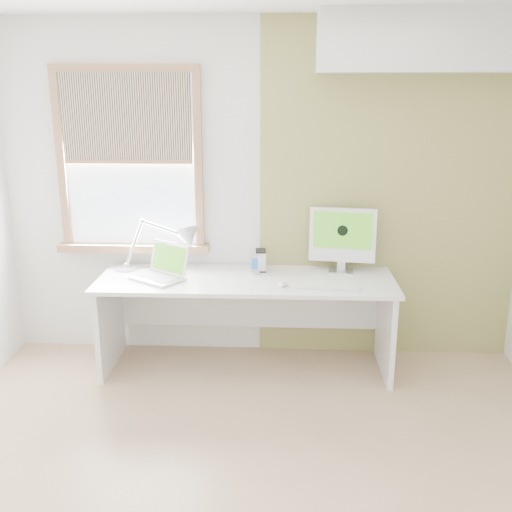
# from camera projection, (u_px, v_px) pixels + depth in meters

# --- Properties ---
(room) EXTENTS (4.04, 3.54, 2.64)m
(room) POSITION_uv_depth(u_px,v_px,m) (246.00, 257.00, 2.78)
(room) COLOR tan
(room) RESTS_ON ground
(accent_wall) EXTENTS (2.00, 0.02, 2.60)m
(accent_wall) POSITION_uv_depth(u_px,v_px,m) (390.00, 195.00, 4.41)
(accent_wall) COLOR #8B9649
(accent_wall) RESTS_ON room
(soffit) EXTENTS (1.60, 0.40, 0.42)m
(soffit) POSITION_uv_depth(u_px,v_px,m) (435.00, 40.00, 3.93)
(soffit) COLOR white
(soffit) RESTS_ON room
(window) EXTENTS (1.20, 0.14, 1.42)m
(window) POSITION_uv_depth(u_px,v_px,m) (129.00, 162.00, 4.40)
(window) COLOR #8F6446
(window) RESTS_ON room
(desk) EXTENTS (2.20, 0.70, 0.73)m
(desk) POSITION_uv_depth(u_px,v_px,m) (247.00, 300.00, 4.38)
(desk) COLOR white
(desk) RESTS_ON room
(desk_lamp) EXTENTS (0.72, 0.31, 0.40)m
(desk_lamp) POSITION_uv_depth(u_px,v_px,m) (177.00, 242.00, 4.47)
(desk_lamp) COLOR silver
(desk_lamp) RESTS_ON desk
(laptop) EXTENTS (0.46, 0.44, 0.25)m
(laptop) POSITION_uv_depth(u_px,v_px,m) (163.00, 270.00, 4.27)
(laptop) COLOR silver
(laptop) RESTS_ON desk
(phone_dock) EXTENTS (0.09, 0.09, 0.14)m
(phone_dock) POSITION_uv_depth(u_px,v_px,m) (255.00, 269.00, 4.36)
(phone_dock) COLOR silver
(phone_dock) RESTS_ON desk
(external_drive) EXTENTS (0.09, 0.13, 0.16)m
(external_drive) POSITION_uv_depth(u_px,v_px,m) (261.00, 260.00, 4.44)
(external_drive) COLOR silver
(external_drive) RESTS_ON desk
(imac) EXTENTS (0.51, 0.19, 0.49)m
(imac) POSITION_uv_depth(u_px,v_px,m) (342.00, 236.00, 4.37)
(imac) COLOR silver
(imac) RESTS_ON desk
(keyboard) EXTENTS (0.47, 0.19, 0.02)m
(keyboard) POSITION_uv_depth(u_px,v_px,m) (327.00, 286.00, 4.07)
(keyboard) COLOR white
(keyboard) RESTS_ON desk
(mouse) EXTENTS (0.06, 0.10, 0.03)m
(mouse) POSITION_uv_depth(u_px,v_px,m) (282.00, 284.00, 4.10)
(mouse) COLOR white
(mouse) RESTS_ON desk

